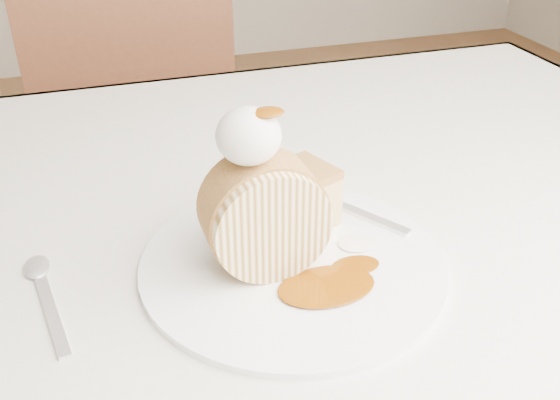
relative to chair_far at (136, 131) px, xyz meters
name	(u,v)px	position (x,y,z in m)	size (l,w,h in m)	color
table	(232,269)	(0.04, -0.77, 0.15)	(1.40, 0.90, 0.75)	silver
chair_far	(136,131)	(0.00, 0.00, 0.00)	(0.44, 0.44, 0.90)	brown
plate	(293,263)	(0.08, -0.90, 0.24)	(0.30, 0.30, 0.01)	white
roulade_slice	(265,216)	(0.05, -0.90, 0.30)	(0.11, 0.11, 0.06)	#FFEAB1
cake_chunk	(300,201)	(0.11, -0.84, 0.27)	(0.07, 0.06, 0.06)	#AB8341
whipped_cream	(249,136)	(0.04, -0.90, 0.38)	(0.06, 0.06, 0.05)	white
caramel_drizzle	(268,105)	(0.05, -0.90, 0.41)	(0.03, 0.02, 0.01)	#743904
caramel_pool	(326,286)	(0.09, -0.95, 0.25)	(0.09, 0.06, 0.00)	#743904
fork	(358,213)	(0.17, -0.85, 0.25)	(0.02, 0.18, 0.00)	silver
spoon	(52,315)	(-0.15, -0.91, 0.24)	(0.02, 0.15, 0.00)	silver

